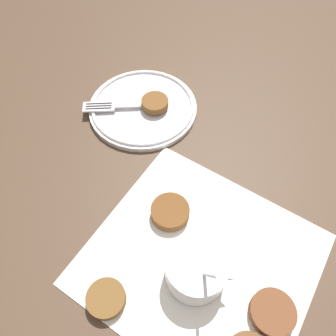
% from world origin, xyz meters
% --- Properties ---
extents(ground_plane, '(4.00, 4.00, 0.00)m').
position_xyz_m(ground_plane, '(0.00, 0.00, 0.00)').
color(ground_plane, '#4C3828').
extents(napkin, '(0.41, 0.39, 0.00)m').
position_xyz_m(napkin, '(0.00, -0.01, 0.00)').
color(napkin, white).
rests_on(napkin, ground_plane).
extents(sauce_bowl, '(0.10, 0.10, 0.12)m').
position_xyz_m(sauce_bowl, '(0.00, -0.04, 0.03)').
color(sauce_bowl, silver).
rests_on(sauce_bowl, napkin).
extents(fritter_1, '(0.06, 0.06, 0.02)m').
position_xyz_m(fritter_1, '(-0.11, -0.12, 0.01)').
color(fritter_1, brown).
rests_on(fritter_1, napkin).
extents(fritter_2, '(0.07, 0.07, 0.02)m').
position_xyz_m(fritter_2, '(0.13, -0.05, 0.01)').
color(fritter_2, brown).
rests_on(fritter_2, napkin).
extents(fritter_3, '(0.07, 0.07, 0.02)m').
position_xyz_m(fritter_3, '(-0.08, 0.05, 0.01)').
color(fritter_3, brown).
rests_on(fritter_3, napkin).
extents(serving_plate, '(0.24, 0.24, 0.02)m').
position_xyz_m(serving_plate, '(-0.23, 0.27, 0.01)').
color(serving_plate, silver).
rests_on(serving_plate, ground_plane).
extents(fritter_on_plate, '(0.06, 0.06, 0.02)m').
position_xyz_m(fritter_on_plate, '(-0.20, 0.27, 0.03)').
color(fritter_on_plate, brown).
rests_on(fritter_on_plate, serving_plate).
extents(fork, '(0.17, 0.10, 0.00)m').
position_xyz_m(fork, '(-0.28, 0.24, 0.02)').
color(fork, silver).
rests_on(fork, serving_plate).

